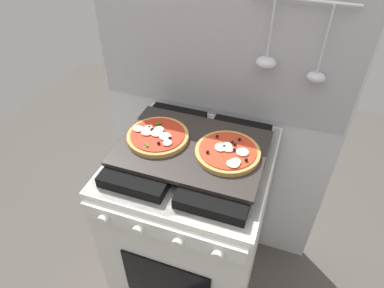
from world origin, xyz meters
The scene contains 6 objects.
ground_plane centered at (0.00, 0.00, 0.00)m, with size 4.00×4.00×0.00m, color #4C4742.
kitchen_backsplash centered at (0.00, 0.33, 0.79)m, with size 1.10×0.09×1.55m.
stove centered at (0.00, 0.00, 0.45)m, with size 0.60×0.64×0.90m.
baking_tray centered at (0.00, 0.00, 0.91)m, with size 0.54×0.38×0.02m, color #2D2826.
pizza_left centered at (-0.14, 0.00, 0.93)m, with size 0.23×0.23×0.03m.
pizza_right centered at (0.14, 0.00, 0.93)m, with size 0.23×0.23×0.03m.
Camera 1 is at (0.32, -0.90, 1.72)m, focal length 31.78 mm.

